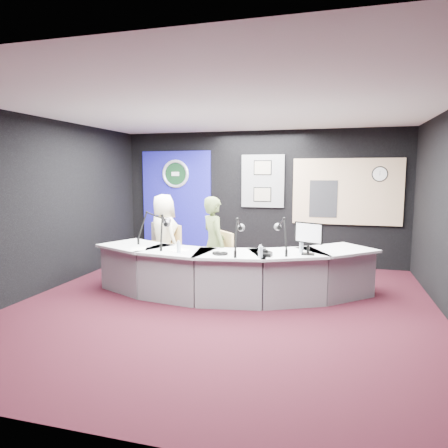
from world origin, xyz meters
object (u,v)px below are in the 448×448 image
(person_woman, at_px, (214,244))
(broadcast_desk, at_px, (229,272))
(armchair_left, at_px, (164,252))
(armchair_right, at_px, (214,262))
(person_man, at_px, (164,236))

(person_woman, bearing_deg, broadcast_desk, -163.01)
(broadcast_desk, xyz_separation_m, armchair_left, (-1.47, 0.83, 0.07))
(armchair_right, bearing_deg, broadcast_desk, 15.10)
(armchair_right, height_order, person_woman, person_woman)
(armchair_left, relative_size, armchair_right, 0.93)
(person_man, xyz_separation_m, person_woman, (1.16, -0.64, 0.01))
(person_woman, bearing_deg, person_man, 20.24)
(broadcast_desk, distance_m, armchair_left, 1.69)
(broadcast_desk, distance_m, person_woman, 0.54)
(broadcast_desk, relative_size, person_woman, 2.91)
(person_man, bearing_deg, broadcast_desk, -172.49)
(broadcast_desk, height_order, armchair_left, armchair_left)
(armchair_left, relative_size, person_man, 0.58)
(armchair_right, distance_m, person_man, 1.36)
(armchair_left, xyz_separation_m, person_man, (0.00, 0.00, 0.32))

